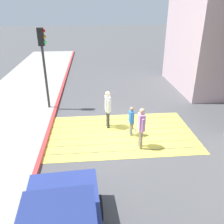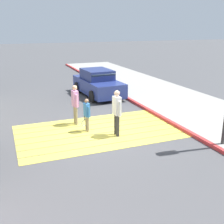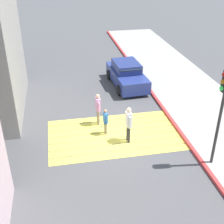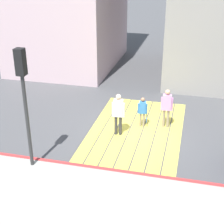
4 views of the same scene
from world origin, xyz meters
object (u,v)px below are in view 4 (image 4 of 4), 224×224
at_px(pedestrian_adult_lead, 167,106).
at_px(pedestrian_child_with_racket, 143,110).
at_px(traffic_light_corner, 24,86).
at_px(pedestrian_adult_trailing, 118,112).

relative_size(pedestrian_adult_lead, pedestrian_child_with_racket, 1.27).
xyz_separation_m(traffic_light_corner, pedestrian_child_with_racket, (3.98, -3.22, -2.27)).
bearing_deg(pedestrian_adult_lead, pedestrian_child_with_racket, 102.11).
distance_m(traffic_light_corner, pedestrian_child_with_racket, 5.59).
bearing_deg(pedestrian_adult_lead, traffic_light_corner, 134.91).
xyz_separation_m(traffic_light_corner, pedestrian_adult_lead, (4.19, -4.20, -2.03)).
bearing_deg(pedestrian_adult_trailing, pedestrian_child_with_racket, -41.77).
height_order(pedestrian_adult_lead, pedestrian_child_with_racket, pedestrian_adult_lead).
distance_m(pedestrian_adult_trailing, pedestrian_child_with_racket, 1.30).
bearing_deg(pedestrian_child_with_racket, traffic_light_corner, 141.02).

